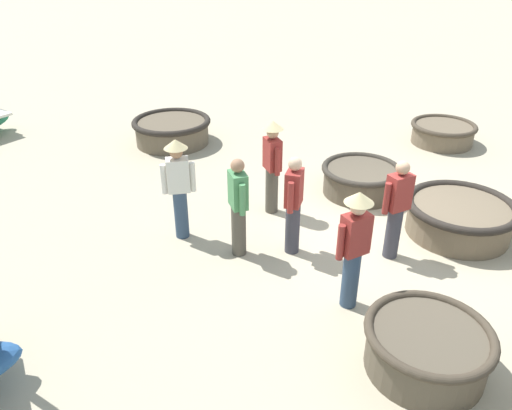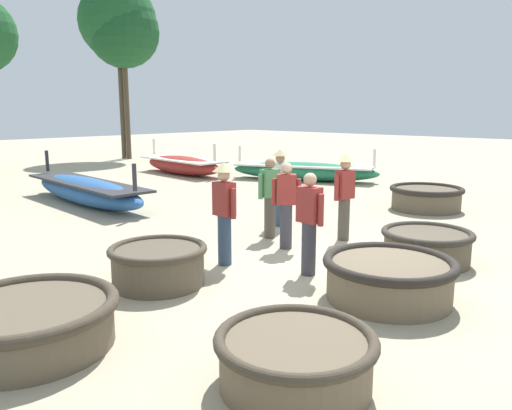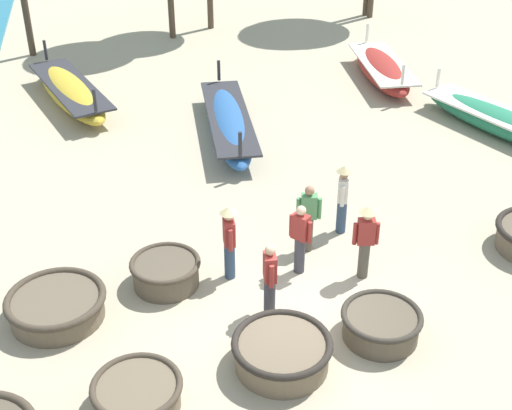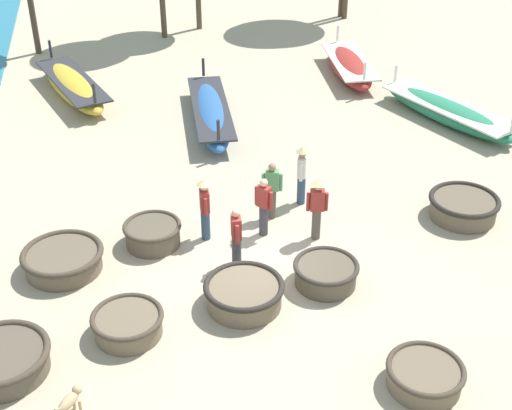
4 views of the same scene
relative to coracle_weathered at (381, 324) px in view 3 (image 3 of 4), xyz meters
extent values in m
plane|color=tan|center=(-1.41, 0.72, -0.30)|extent=(80.00, 80.00, 0.00)
cylinder|color=brown|center=(0.00, 0.00, -0.05)|extent=(1.37, 1.37, 0.49)
torus|color=#332D26|center=(0.00, 0.00, 0.20)|extent=(1.48, 1.48, 0.11)
cylinder|color=brown|center=(-3.65, 2.38, -0.04)|extent=(1.31, 1.31, 0.52)
torus|color=#42382B|center=(-3.65, 2.38, 0.23)|extent=(1.42, 1.42, 0.11)
cylinder|color=brown|center=(-4.43, -0.76, -0.07)|extent=(1.39, 1.39, 0.45)
torus|color=#42382B|center=(-4.43, -0.76, 0.16)|extent=(1.50, 1.50, 0.11)
cylinder|color=brown|center=(-1.93, -0.35, -0.04)|extent=(1.62, 1.62, 0.51)
torus|color=#28231E|center=(-1.93, -0.35, 0.22)|extent=(1.75, 1.75, 0.13)
cylinder|color=brown|center=(-5.76, 1.78, -0.07)|extent=(1.75, 1.75, 0.46)
torus|color=#42382B|center=(-5.76, 1.78, 0.16)|extent=(1.89, 1.89, 0.14)
ellipsoid|color=#285693|center=(-1.18, 8.95, 0.05)|extent=(1.45, 5.65, 0.70)
cube|color=#2D2D33|center=(-1.18, 8.95, 0.28)|extent=(1.47, 5.20, 0.06)
cylinder|color=#2D2D33|center=(-1.02, 11.52, 0.67)|extent=(0.10, 0.10, 0.63)
cylinder|color=#2D2D33|center=(-1.34, 6.39, 0.67)|extent=(0.10, 0.10, 0.63)
ellipsoid|color=maroon|center=(4.56, 12.03, 0.06)|extent=(1.63, 4.59, 0.71)
cube|color=silver|center=(4.56, 12.03, 0.28)|extent=(1.65, 4.24, 0.06)
cylinder|color=silver|center=(4.73, 14.09, 0.68)|extent=(0.10, 0.10, 0.64)
cylinder|color=silver|center=(4.39, 9.97, 0.68)|extent=(0.10, 0.10, 0.64)
ellipsoid|color=#237551|center=(6.40, 7.46, 0.03)|extent=(3.18, 5.38, 0.65)
cube|color=silver|center=(6.40, 7.46, 0.24)|extent=(3.06, 5.01, 0.06)
cylinder|color=silver|center=(5.45, 9.72, 0.60)|extent=(0.10, 0.10, 0.59)
ellipsoid|color=gold|center=(-5.56, 12.17, 0.07)|extent=(2.78, 5.41, 0.72)
cube|color=#2D2D33|center=(-5.56, 12.17, 0.30)|extent=(2.69, 5.02, 0.06)
cylinder|color=#2D2D33|center=(-6.32, 14.49, 0.70)|extent=(0.10, 0.10, 0.65)
cylinder|color=#2D2D33|center=(-4.81, 9.85, 0.70)|extent=(0.10, 0.10, 0.65)
cylinder|color=#2D425B|center=(-2.35, 2.35, 0.11)|extent=(0.22, 0.22, 0.82)
cube|color=maroon|center=(-2.35, 2.35, 0.79)|extent=(0.24, 0.35, 0.54)
sphere|color=#DBB28E|center=(-2.35, 2.35, 1.17)|extent=(0.20, 0.20, 0.20)
cylinder|color=maroon|center=(-2.36, 2.13, 0.74)|extent=(0.09, 0.09, 0.48)
cylinder|color=maroon|center=(-2.34, 2.57, 0.74)|extent=(0.09, 0.09, 0.48)
cone|color=#D1BC84|center=(-2.35, 2.35, 1.30)|extent=(0.36, 0.36, 0.14)
cylinder|color=#4C473D|center=(-0.55, 2.97, 0.11)|extent=(0.22, 0.22, 0.82)
cube|color=#4C8E56|center=(-0.55, 2.97, 0.79)|extent=(0.38, 0.30, 0.54)
sphere|color=#A37556|center=(-0.55, 2.97, 1.17)|extent=(0.20, 0.20, 0.20)
cylinder|color=#4C8E56|center=(-0.76, 3.02, 0.74)|extent=(0.09, 0.09, 0.48)
cylinder|color=#4C8E56|center=(-0.33, 2.91, 0.74)|extent=(0.09, 0.09, 0.48)
cylinder|color=#383842|center=(-0.92, 2.24, 0.11)|extent=(0.22, 0.22, 0.82)
cube|color=maroon|center=(-0.92, 2.24, 0.79)|extent=(0.39, 0.40, 0.54)
sphere|color=#DBB28E|center=(-0.92, 2.24, 1.17)|extent=(0.20, 0.20, 0.20)
cylinder|color=maroon|center=(-1.07, 2.41, 0.74)|extent=(0.09, 0.09, 0.48)
cylinder|color=maroon|center=(-0.78, 2.08, 0.74)|extent=(0.09, 0.09, 0.48)
cylinder|color=#2D425B|center=(0.37, 3.49, 0.11)|extent=(0.22, 0.22, 0.82)
cube|color=silver|center=(0.37, 3.49, 0.79)|extent=(0.33, 0.40, 0.54)
sphere|color=#A37556|center=(0.37, 3.49, 1.17)|extent=(0.20, 0.20, 0.20)
cylinder|color=silver|center=(0.29, 3.28, 0.74)|extent=(0.09, 0.09, 0.48)
cylinder|color=silver|center=(0.45, 3.69, 0.74)|extent=(0.09, 0.09, 0.48)
cone|color=#D1BC84|center=(0.37, 3.49, 1.30)|extent=(0.36, 0.36, 0.14)
cylinder|color=#4C473D|center=(0.30, 1.81, 0.11)|extent=(0.22, 0.22, 0.82)
cube|color=maroon|center=(0.30, 1.81, 0.79)|extent=(0.37, 0.28, 0.54)
sphere|color=tan|center=(0.30, 1.81, 1.17)|extent=(0.20, 0.20, 0.20)
cylinder|color=maroon|center=(0.51, 1.77, 0.74)|extent=(0.09, 0.09, 0.48)
cylinder|color=maroon|center=(0.08, 1.85, 0.74)|extent=(0.09, 0.09, 0.48)
cone|color=#D1BC84|center=(0.30, 1.81, 1.30)|extent=(0.36, 0.36, 0.14)
cylinder|color=#383842|center=(-1.83, 1.05, 0.11)|extent=(0.22, 0.22, 0.82)
cube|color=maroon|center=(-1.83, 1.05, 0.79)|extent=(0.25, 0.36, 0.54)
sphere|color=tan|center=(-1.83, 1.05, 1.17)|extent=(0.20, 0.20, 0.20)
cylinder|color=maroon|center=(-1.84, 0.83, 0.74)|extent=(0.09, 0.09, 0.48)
cylinder|color=maroon|center=(-1.81, 1.27, 0.74)|extent=(0.09, 0.09, 0.48)
camera|label=1|loc=(-6.10, 6.15, 4.03)|focal=35.00mm
camera|label=2|loc=(-7.73, -3.34, 2.19)|focal=35.00mm
camera|label=3|loc=(-4.28, -9.19, 8.52)|focal=50.00mm
camera|label=4|loc=(-4.20, -12.14, 9.62)|focal=50.00mm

